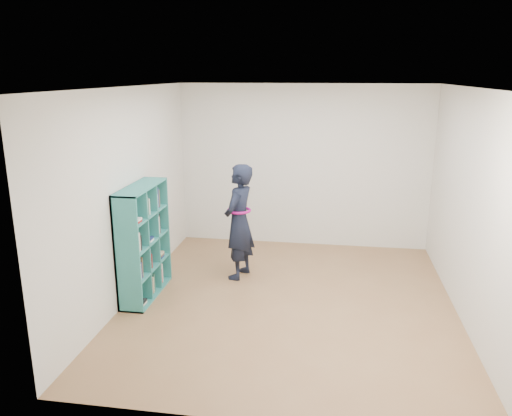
# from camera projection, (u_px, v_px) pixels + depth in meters

# --- Properties ---
(floor) EXTENTS (4.50, 4.50, 0.00)m
(floor) POSITION_uv_depth(u_px,v_px,m) (289.00, 302.00, 6.20)
(floor) COLOR olive
(floor) RESTS_ON ground
(ceiling) EXTENTS (4.50, 4.50, 0.00)m
(ceiling) POSITION_uv_depth(u_px,v_px,m) (293.00, 87.00, 5.52)
(ceiling) COLOR white
(ceiling) RESTS_ON wall_back
(wall_left) EXTENTS (0.02, 4.50, 2.60)m
(wall_left) POSITION_uv_depth(u_px,v_px,m) (130.00, 195.00, 6.16)
(wall_left) COLOR silver
(wall_left) RESTS_ON floor
(wall_right) EXTENTS (0.02, 4.50, 2.60)m
(wall_right) POSITION_uv_depth(u_px,v_px,m) (470.00, 208.00, 5.56)
(wall_right) COLOR silver
(wall_right) RESTS_ON floor
(wall_back) EXTENTS (4.00, 0.02, 2.60)m
(wall_back) POSITION_uv_depth(u_px,v_px,m) (303.00, 167.00, 8.00)
(wall_back) COLOR silver
(wall_back) RESTS_ON floor
(wall_front) EXTENTS (4.00, 0.02, 2.60)m
(wall_front) POSITION_uv_depth(u_px,v_px,m) (264.00, 275.00, 3.71)
(wall_front) COLOR silver
(wall_front) RESTS_ON floor
(bookshelf) EXTENTS (0.31, 1.07, 1.43)m
(bookshelf) POSITION_uv_depth(u_px,v_px,m) (142.00, 243.00, 6.24)
(bookshelf) COLOR teal
(bookshelf) RESTS_ON floor
(person) EXTENTS (0.51, 0.65, 1.59)m
(person) POSITION_uv_depth(u_px,v_px,m) (239.00, 222.00, 6.78)
(person) COLOR black
(person) RESTS_ON floor
(smartphone) EXTENTS (0.01, 0.10, 0.13)m
(smartphone) POSITION_uv_depth(u_px,v_px,m) (232.00, 211.00, 6.90)
(smartphone) COLOR silver
(smartphone) RESTS_ON person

